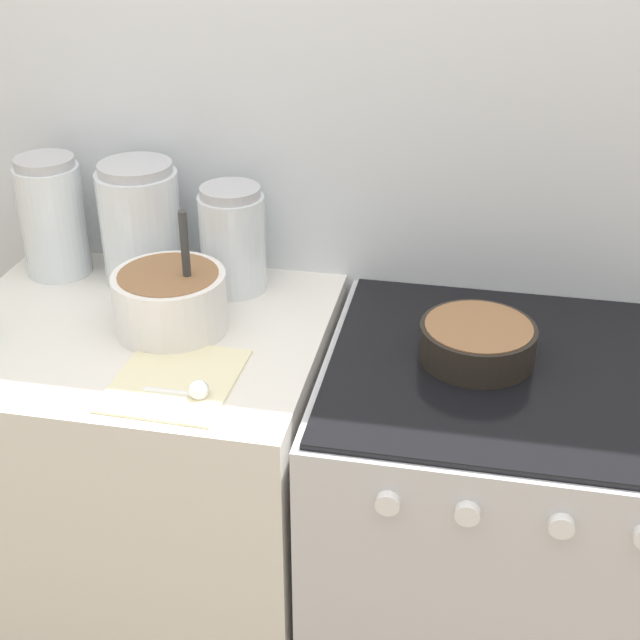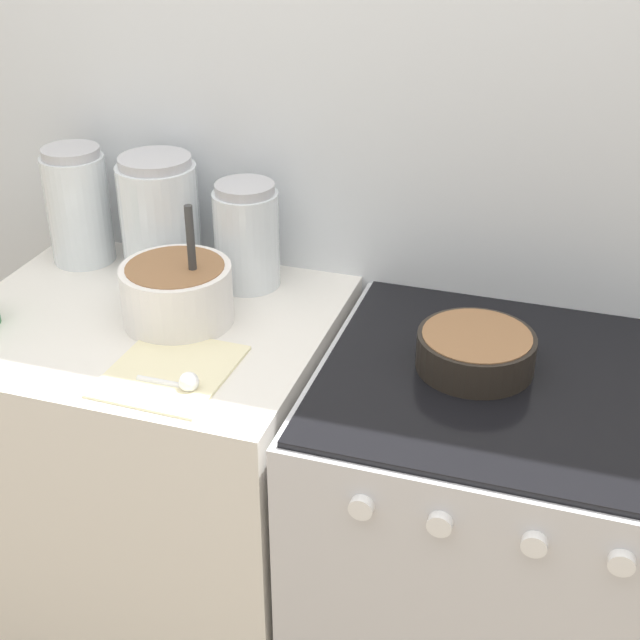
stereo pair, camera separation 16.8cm
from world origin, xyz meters
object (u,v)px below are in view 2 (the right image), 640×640
object	(u,v)px
mixing_bowl	(177,290)
storage_jar_right	(247,242)
storage_jar_middle	(161,224)
stove	(493,573)
baking_pan	(476,350)
storage_jar_left	(79,213)

from	to	relation	value
mixing_bowl	storage_jar_right	world-z (taller)	mixing_bowl
storage_jar_middle	stove	bearing A→B (deg)	-14.71
stove	storage_jar_middle	size ratio (longest dim) A/B	3.56
baking_pan	storage_jar_middle	distance (m)	0.75
mixing_bowl	baking_pan	bearing A→B (deg)	0.36
mixing_bowl	storage_jar_left	distance (m)	0.39
storage_jar_right	storage_jar_middle	bearing A→B (deg)	-180.00
mixing_bowl	storage_jar_right	size ratio (longest dim) A/B	1.10
storage_jar_middle	mixing_bowl	bearing A→B (deg)	-56.42
storage_jar_right	baking_pan	bearing A→B (deg)	-20.31
storage_jar_right	stove	bearing A→B (deg)	-19.29
stove	storage_jar_right	world-z (taller)	storage_jar_right
mixing_bowl	storage_jar_middle	xyz separation A→B (m)	(-0.13, 0.20, 0.04)
mixing_bowl	baking_pan	size ratio (longest dim) A/B	1.17
mixing_bowl	baking_pan	xyz separation A→B (m)	(0.59, 0.00, -0.03)
storage_jar_left	storage_jar_right	size ratio (longest dim) A/B	1.16
storage_jar_middle	storage_jar_right	xyz separation A→B (m)	(0.20, 0.00, -0.02)
stove	baking_pan	size ratio (longest dim) A/B	4.38
baking_pan	storage_jar_right	bearing A→B (deg)	159.69
storage_jar_left	storage_jar_right	world-z (taller)	storage_jar_left
mixing_bowl	storage_jar_right	bearing A→B (deg)	70.29
baking_pan	storage_jar_right	world-z (taller)	storage_jar_right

